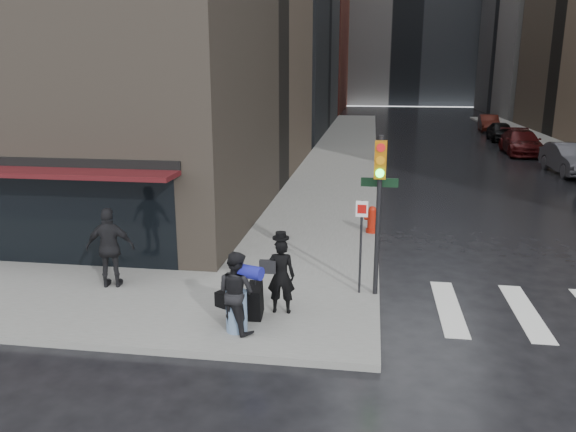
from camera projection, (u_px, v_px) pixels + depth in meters
name	position (u px, v px, depth m)	size (l,w,h in m)	color
ground	(284.00, 317.00, 11.82)	(140.00, 140.00, 0.00)	black
sidewalk_left	(346.00, 146.00, 37.64)	(4.00, 50.00, 0.15)	slate
sidewalk_right	(558.00, 150.00, 35.71)	(3.00, 50.00, 0.15)	slate
bldg_left_far	(257.00, 3.00, 69.70)	(22.00, 20.00, 26.00)	brown
storefront	(22.00, 201.00, 14.17)	(8.40, 1.11, 2.83)	black
man_overcoat	(276.00, 280.00, 11.45)	(0.91, 0.91, 1.77)	black
man_jeans	(236.00, 292.00, 10.67)	(1.08, 1.00, 1.61)	black
man_greycoat	(110.00, 248.00, 12.86)	(1.16, 0.65, 1.87)	black
traffic_light	(378.00, 195.00, 12.00)	(0.89, 0.42, 3.56)	black
fire_hydrant	(372.00, 221.00, 17.32)	(0.48, 0.37, 0.84)	#9C1809
parked_car_2	(570.00, 159.00, 27.76)	(1.60, 4.58, 1.51)	#444449
parked_car_3	(521.00, 142.00, 34.33)	(2.03, 4.99, 1.45)	#3B0B0C
parked_car_4	(501.00, 131.00, 40.77)	(1.61, 3.99, 1.36)	black
parked_car_5	(489.00, 123.00, 47.16)	(1.45, 4.15, 1.37)	#3A110B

